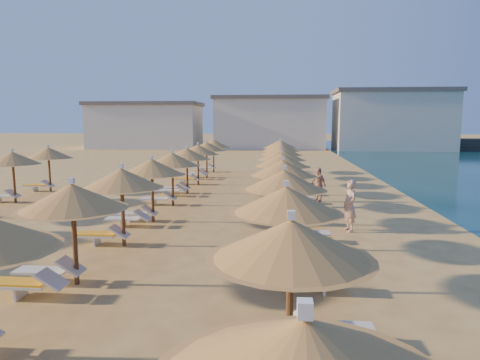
# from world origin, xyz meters

# --- Properties ---
(ground) EXTENTS (220.00, 220.00, 0.00)m
(ground) POSITION_xyz_m (0.00, 0.00, 0.00)
(ground) COLOR #DBB060
(ground) RESTS_ON ground
(jetty) EXTENTS (30.08, 4.63, 1.50)m
(jetty) POSITION_xyz_m (27.86, 44.46, 0.75)
(jetty) COLOR black
(jetty) RESTS_ON ground
(hotel_blocks) EXTENTS (49.72, 9.62, 8.10)m
(hotel_blocks) POSITION_xyz_m (2.81, 45.08, 3.70)
(hotel_blocks) COLOR beige
(hotel_blocks) RESTS_ON ground
(parasol_row_east) EXTENTS (2.65, 35.57, 2.66)m
(parasol_row_east) POSITION_xyz_m (3.23, 1.00, 2.16)
(parasol_row_east) COLOR brown
(parasol_row_east) RESTS_ON ground
(parasol_row_west) EXTENTS (2.65, 35.57, 2.66)m
(parasol_row_west) POSITION_xyz_m (-1.90, 1.00, 2.16)
(parasol_row_west) COLOR brown
(parasol_row_west) RESTS_ON ground
(loungers) EXTENTS (16.10, 34.36, 0.66)m
(loungers) POSITION_xyz_m (-1.03, 0.72, 0.34)
(loungers) COLOR silver
(loungers) RESTS_ON ground
(beachgoer_c) EXTENTS (0.93, 1.05, 1.71)m
(beachgoer_c) POSITION_xyz_m (5.06, 5.83, 0.85)
(beachgoer_c) COLOR tan
(beachgoer_c) RESTS_ON ground
(beachgoer_b) EXTENTS (1.01, 1.06, 1.73)m
(beachgoer_b) POSITION_xyz_m (3.70, 4.26, 0.86)
(beachgoer_b) COLOR tan
(beachgoer_b) RESTS_ON ground
(beachgoer_a) EXTENTS (0.64, 0.80, 1.90)m
(beachgoer_a) POSITION_xyz_m (5.65, 0.18, 0.95)
(beachgoer_a) COLOR tan
(beachgoer_a) RESTS_ON ground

